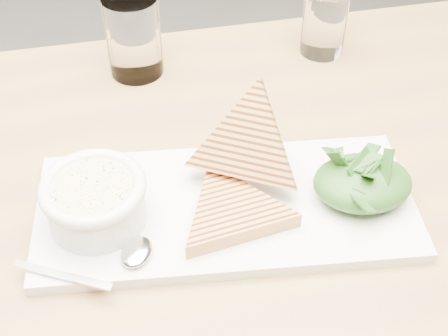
{
  "coord_description": "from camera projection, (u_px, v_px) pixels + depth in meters",
  "views": [
    {
      "loc": [
        0.18,
        -0.63,
        1.3
      ],
      "look_at": [
        0.24,
        -0.13,
        0.82
      ],
      "focal_mm": 50.0,
      "sensor_mm": 36.0,
      "label": 1
    }
  ],
  "objects": [
    {
      "name": "soup",
      "position": [
        93.0,
        188.0,
        0.65
      ],
      "size": [
        0.09,
        0.09,
        0.01
      ],
      "primitive_type": "cylinder",
      "color": "beige",
      "rests_on": "soup_bowl"
    },
    {
      "name": "arugula_pile",
      "position": [
        363.0,
        179.0,
        0.69
      ],
      "size": [
        0.11,
        0.1,
        0.05
      ],
      "primitive_type": null,
      "color": "#356724",
      "rests_on": "platter"
    },
    {
      "name": "platter",
      "position": [
        226.0,
        207.0,
        0.7
      ],
      "size": [
        0.43,
        0.2,
        0.01
      ],
      "primitive_type": "cube",
      "rotation": [
        0.0,
        0.0,
        -0.02
      ],
      "color": "white",
      "rests_on": "table_top"
    },
    {
      "name": "sandwich_flat",
      "position": [
        232.0,
        212.0,
        0.68
      ],
      "size": [
        0.18,
        0.18,
        0.02
      ],
      "primitive_type": null,
      "rotation": [
        0.0,
        0.0,
        0.24
      ],
      "color": "#B97F43",
      "rests_on": "platter"
    },
    {
      "name": "glass_near",
      "position": [
        134.0,
        36.0,
        0.87
      ],
      "size": [
        0.08,
        0.08,
        0.12
      ],
      "primitive_type": "cylinder",
      "color": "white",
      "rests_on": "table_top"
    },
    {
      "name": "soup_bowl",
      "position": [
        96.0,
        205.0,
        0.67
      ],
      "size": [
        0.11,
        0.11,
        0.04
      ],
      "primitive_type": "cylinder",
      "color": "white",
      "rests_on": "platter"
    },
    {
      "name": "salad_base",
      "position": [
        362.0,
        183.0,
        0.69
      ],
      "size": [
        0.11,
        0.09,
        0.04
      ],
      "primitive_type": "ellipsoid",
      "color": "#10340E",
      "rests_on": "platter"
    },
    {
      "name": "table_leg_br",
      "position": [
        439.0,
        203.0,
        1.27
      ],
      "size": [
        0.06,
        0.06,
        0.73
      ],
      "primitive_type": "cylinder",
      "color": "olive",
      "rests_on": "ground"
    },
    {
      "name": "bowl_rim",
      "position": [
        92.0,
        187.0,
        0.65
      ],
      "size": [
        0.11,
        0.11,
        0.01
      ],
      "primitive_type": "torus",
      "color": "white",
      "rests_on": "soup_bowl"
    },
    {
      "name": "table_top",
      "position": [
        195.0,
        218.0,
        0.73
      ],
      "size": [
        1.19,
        0.85,
        0.04
      ],
      "primitive_type": "cube",
      "rotation": [
        0.0,
        0.0,
        0.1
      ],
      "color": "olive",
      "rests_on": "ground"
    },
    {
      "name": "glass_far",
      "position": [
        324.0,
        22.0,
        0.91
      ],
      "size": [
        0.06,
        0.06,
        0.1
      ],
      "primitive_type": "cylinder",
      "color": "white",
      "rests_on": "table_top"
    },
    {
      "name": "sandwich_lean",
      "position": [
        247.0,
        145.0,
        0.69
      ],
      "size": [
        0.2,
        0.21,
        0.17
      ],
      "primitive_type": null,
      "rotation": [
        0.86,
        0.0,
        -0.43
      ],
      "color": "#B97F43",
      "rests_on": "sandwich_flat"
    },
    {
      "name": "spoon_bowl",
      "position": [
        137.0,
        252.0,
        0.64
      ],
      "size": [
        0.05,
        0.05,
        0.01
      ],
      "primitive_type": "ellipsoid",
      "rotation": [
        0.0,
        0.0,
        -0.4
      ],
      "color": "silver",
      "rests_on": "platter"
    },
    {
      "name": "spoon_handle",
      "position": [
        63.0,
        275.0,
        0.62
      ],
      "size": [
        0.1,
        0.05,
        0.0
      ],
      "primitive_type": "cube",
      "rotation": [
        0.0,
        0.0,
        -0.4
      ],
      "color": "silver",
      "rests_on": "platter"
    }
  ]
}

